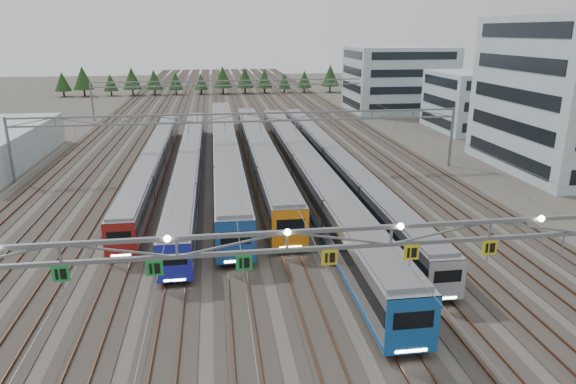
{
  "coord_description": "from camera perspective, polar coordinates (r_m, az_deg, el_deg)",
  "views": [
    {
      "loc": [
        -3.41,
        -24.27,
        17.69
      ],
      "look_at": [
        2.96,
        20.34,
        3.5
      ],
      "focal_mm": 32.0,
      "sensor_mm": 36.0,
      "label": 1
    }
  ],
  "objects": [
    {
      "name": "ground",
      "position": [
        30.22,
        -0.11,
        -18.35
      ],
      "size": [
        400.0,
        400.0,
        0.0
      ],
      "primitive_type": "plane",
      "color": "#47423A",
      "rests_on": "ground"
    },
    {
      "name": "track_bed",
      "position": [
        125.36,
        -6.6,
        9.94
      ],
      "size": [
        54.0,
        260.0,
        5.42
      ],
      "color": "#2D2823",
      "rests_on": "ground"
    },
    {
      "name": "train_a",
      "position": [
        67.63,
        -14.58,
        3.43
      ],
      "size": [
        2.58,
        53.37,
        3.35
      ],
      "color": "black",
      "rests_on": "ground"
    },
    {
      "name": "train_b",
      "position": [
        65.75,
        -10.82,
        3.32
      ],
      "size": [
        2.63,
        60.18,
        3.42
      ],
      "color": "black",
      "rests_on": "ground"
    },
    {
      "name": "train_c",
      "position": [
        70.77,
        -7.02,
        4.78
      ],
      "size": [
        3.13,
        66.2,
        4.09
      ],
      "color": "black",
      "rests_on": "ground"
    },
    {
      "name": "train_d",
      "position": [
        67.99,
        -3.15,
        4.34
      ],
      "size": [
        3.09,
        55.81,
        4.03
      ],
      "color": "black",
      "rests_on": "ground"
    },
    {
      "name": "train_e",
      "position": [
        59.82,
        1.93,
        2.55
      ],
      "size": [
        3.12,
        67.68,
        4.07
      ],
      "color": "black",
      "rests_on": "ground"
    },
    {
      "name": "train_f",
      "position": [
        66.0,
        4.95,
        3.61
      ],
      "size": [
        2.6,
        67.79,
        3.39
      ],
      "color": "black",
      "rests_on": "ground"
    },
    {
      "name": "gantry_near",
      "position": [
        26.58,
        -0.18,
        -6.02
      ],
      "size": [
        56.36,
        0.61,
        8.08
      ],
      "color": "slate",
      "rests_on": "ground"
    },
    {
      "name": "gantry_mid",
      "position": [
        65.34,
        -5.06,
        7.45
      ],
      "size": [
        56.36,
        0.36,
        8.0
      ],
      "color": "slate",
      "rests_on": "ground"
    },
    {
      "name": "gantry_far",
      "position": [
        109.9,
        -6.44,
        11.47
      ],
      "size": [
        56.36,
        0.36,
        8.0
      ],
      "color": "slate",
      "rests_on": "ground"
    },
    {
      "name": "depot_bldg_mid",
      "position": [
        101.82,
        20.01,
        9.45
      ],
      "size": [
        14.0,
        16.0,
        10.59
      ],
      "primitive_type": "cube",
      "color": "#9BB1B9",
      "rests_on": "ground"
    },
    {
      "name": "depot_bldg_north",
      "position": [
        123.2,
        12.15,
        12.18
      ],
      "size": [
        22.0,
        18.0,
        14.28
      ],
      "primitive_type": "cube",
      "color": "#9BB1B9",
      "rests_on": "ground"
    },
    {
      "name": "treeline",
      "position": [
        153.72,
        -8.54,
        12.27
      ],
      "size": [
        87.5,
        5.6,
        7.02
      ],
      "color": "#332114",
      "rests_on": "ground"
    }
  ]
}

